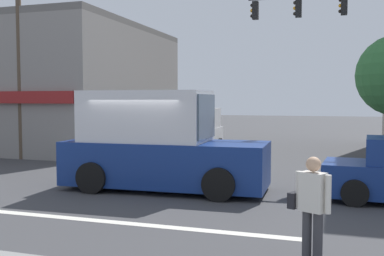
{
  "coord_description": "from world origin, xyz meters",
  "views": [
    {
      "loc": [
        5.0,
        -11.6,
        2.5
      ],
      "look_at": [
        0.64,
        2.0,
        1.6
      ],
      "focal_mm": 42.0,
      "sensor_mm": 36.0,
      "label": 1
    }
  ],
  "objects_px": {
    "box_truck_crossing_rightbound": "(158,145)",
    "van_approaching_near": "(192,134)",
    "pedestrian_foreground_with_bag": "(311,205)",
    "traffic_light_mast": "(356,44)",
    "utility_pole_near_left": "(19,53)"
  },
  "relations": [
    {
      "from": "traffic_light_mast",
      "to": "van_approaching_near",
      "type": "xyz_separation_m",
      "value": [
        -6.58,
        3.28,
        -3.3
      ]
    },
    {
      "from": "box_truck_crossing_rightbound",
      "to": "van_approaching_near",
      "type": "bearing_deg",
      "value": 100.31
    },
    {
      "from": "utility_pole_near_left",
      "to": "traffic_light_mast",
      "type": "relative_size",
      "value": 1.39
    },
    {
      "from": "utility_pole_near_left",
      "to": "box_truck_crossing_rightbound",
      "type": "distance_m",
      "value": 9.49
    },
    {
      "from": "van_approaching_near",
      "to": "pedestrian_foreground_with_bag",
      "type": "height_order",
      "value": "van_approaching_near"
    },
    {
      "from": "utility_pole_near_left",
      "to": "box_truck_crossing_rightbound",
      "type": "bearing_deg",
      "value": -27.91
    },
    {
      "from": "traffic_light_mast",
      "to": "pedestrian_foreground_with_bag",
      "type": "bearing_deg",
      "value": -95.75
    },
    {
      "from": "pedestrian_foreground_with_bag",
      "to": "van_approaching_near",
      "type": "bearing_deg",
      "value": 115.26
    },
    {
      "from": "traffic_light_mast",
      "to": "van_approaching_near",
      "type": "distance_m",
      "value": 8.06
    },
    {
      "from": "traffic_light_mast",
      "to": "van_approaching_near",
      "type": "relative_size",
      "value": 1.33
    },
    {
      "from": "utility_pole_near_left",
      "to": "pedestrian_foreground_with_bag",
      "type": "distance_m",
      "value": 15.59
    },
    {
      "from": "utility_pole_near_left",
      "to": "van_approaching_near",
      "type": "relative_size",
      "value": 1.84
    },
    {
      "from": "traffic_light_mast",
      "to": "pedestrian_foreground_with_bag",
      "type": "distance_m",
      "value": 9.45
    },
    {
      "from": "van_approaching_near",
      "to": "box_truck_crossing_rightbound",
      "type": "xyz_separation_m",
      "value": [
        1.33,
        -7.28,
        0.25
      ]
    },
    {
      "from": "utility_pole_near_left",
      "to": "traffic_light_mast",
      "type": "xyz_separation_m",
      "value": [
        13.15,
        -0.18,
        -0.15
      ]
    }
  ]
}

